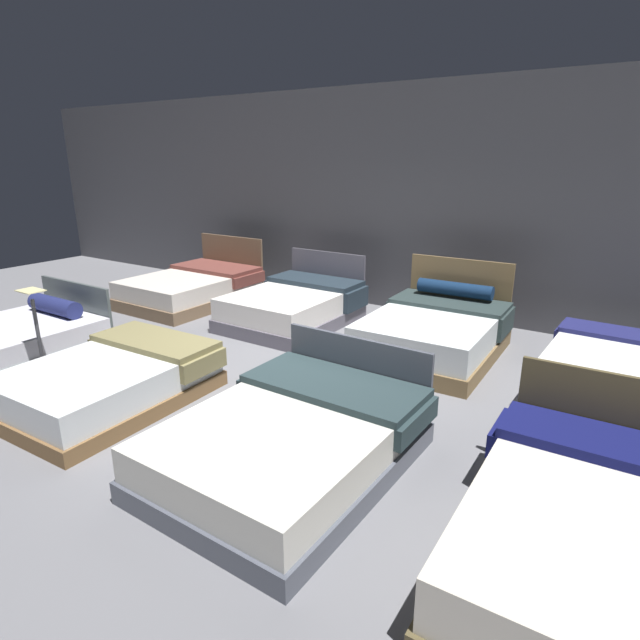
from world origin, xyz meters
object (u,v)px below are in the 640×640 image
(bed_6, at_px, (435,332))
(bed_5, at_px, (294,306))
(bed_4, at_px, (193,288))
(bed_7, at_px, (625,375))
(price_sign, at_px, (41,348))
(bed_1, at_px, (111,380))
(bed_3, at_px, (606,542))
(bed_0, at_px, (11,341))
(bed_2, at_px, (293,439))

(bed_6, bearing_deg, bed_5, 176.53)
(bed_4, relative_size, bed_5, 1.08)
(bed_5, distance_m, bed_7, 4.39)
(bed_5, xyz_separation_m, price_sign, (-1.07, -3.30, 0.15))
(bed_1, height_order, bed_7, bed_1)
(bed_3, relative_size, price_sign, 2.00)
(bed_4, distance_m, price_sign, 3.48)
(bed_0, xyz_separation_m, bed_6, (4.38, 3.02, 0.07))
(bed_0, bearing_deg, bed_4, 90.53)
(bed_1, height_order, bed_2, bed_2)
(bed_2, bearing_deg, bed_3, 2.00)
(bed_6, bearing_deg, bed_1, -127.77)
(bed_3, height_order, price_sign, price_sign)
(bed_1, relative_size, bed_2, 0.92)
(bed_0, relative_size, bed_7, 0.98)
(bed_3, height_order, bed_5, bed_5)
(bed_7, bearing_deg, bed_3, -86.37)
(bed_3, relative_size, bed_6, 1.04)
(bed_1, relative_size, bed_7, 0.99)
(bed_0, bearing_deg, price_sign, -10.61)
(bed_1, bearing_deg, bed_0, 176.46)
(bed_6, relative_size, bed_7, 1.02)
(bed_5, relative_size, price_sign, 1.88)
(bed_0, distance_m, bed_6, 5.32)
(bed_0, xyz_separation_m, bed_3, (6.58, 0.03, 0.04))
(bed_3, distance_m, bed_4, 7.30)
(bed_6, bearing_deg, bed_0, -146.68)
(bed_6, bearing_deg, price_sign, -137.26)
(bed_4, bearing_deg, bed_6, -0.64)
(bed_5, relative_size, bed_6, 0.98)
(bed_3, height_order, bed_4, bed_4)
(bed_2, bearing_deg, bed_7, 55.15)
(bed_2, height_order, bed_4, bed_4)
(bed_2, xyz_separation_m, bed_3, (2.24, 0.03, 0.02))
(bed_6, relative_size, price_sign, 1.93)
(bed_2, xyz_separation_m, bed_6, (0.03, 3.03, 0.05))
(bed_1, distance_m, bed_4, 3.83)
(bed_3, height_order, bed_6, bed_6)
(bed_2, distance_m, bed_7, 3.68)
(bed_6, bearing_deg, bed_3, -54.90)
(price_sign, bearing_deg, bed_5, 72.09)
(bed_0, bearing_deg, bed_1, -2.14)
(bed_2, xyz_separation_m, bed_5, (-2.23, 3.11, 0.03))
(bed_2, distance_m, bed_6, 3.03)
(bed_3, relative_size, bed_5, 1.06)
(bed_3, bearing_deg, price_sign, -178.48)
(bed_3, bearing_deg, bed_5, 144.63)
(bed_0, bearing_deg, bed_6, 34.46)
(bed_5, bearing_deg, bed_0, -123.93)
(bed_1, bearing_deg, bed_7, 33.01)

